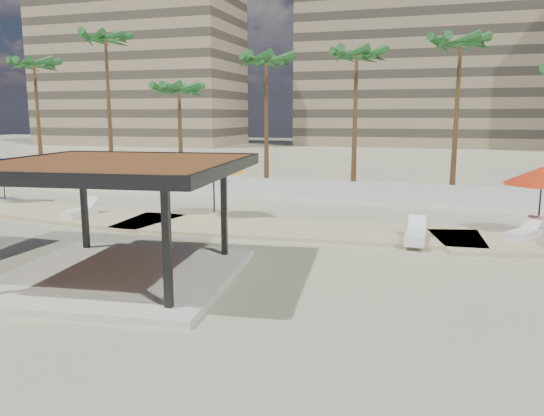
{
  "coord_description": "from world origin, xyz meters",
  "views": [
    {
      "loc": [
        8.07,
        -15.21,
        5.11
      ],
      "look_at": [
        1.77,
        4.91,
        1.4
      ],
      "focal_mm": 35.0,
      "sensor_mm": 36.0,
      "label": 1
    }
  ],
  "objects_px": {
    "umbrella_c": "(542,176)",
    "lounger_d": "(524,233)",
    "pavilion_central": "(117,209)",
    "lounger_b": "(416,236)",
    "lounger_a": "(80,212)"
  },
  "relations": [
    {
      "from": "umbrella_c",
      "to": "lounger_d",
      "type": "xyz_separation_m",
      "value": [
        -0.7,
        -1.27,
        -2.23
      ]
    },
    {
      "from": "umbrella_c",
      "to": "lounger_b",
      "type": "relative_size",
      "value": 1.82
    },
    {
      "from": "lounger_a",
      "to": "lounger_d",
      "type": "height_order",
      "value": "lounger_a"
    },
    {
      "from": "pavilion_central",
      "to": "lounger_d",
      "type": "distance_m",
      "value": 15.89
    },
    {
      "from": "pavilion_central",
      "to": "lounger_b",
      "type": "xyz_separation_m",
      "value": [
        8.73,
        7.25,
        -1.86
      ]
    },
    {
      "from": "pavilion_central",
      "to": "umbrella_c",
      "type": "relative_size",
      "value": 1.99
    },
    {
      "from": "lounger_b",
      "to": "pavilion_central",
      "type": "bearing_deg",
      "value": 130.35
    },
    {
      "from": "lounger_d",
      "to": "lounger_b",
      "type": "bearing_deg",
      "value": 146.59
    },
    {
      "from": "lounger_d",
      "to": "umbrella_c",
      "type": "bearing_deg",
      "value": 4.02
    },
    {
      "from": "pavilion_central",
      "to": "lounger_b",
      "type": "bearing_deg",
      "value": 32.87
    },
    {
      "from": "pavilion_central",
      "to": "umbrella_c",
      "type": "height_order",
      "value": "pavilion_central"
    },
    {
      "from": "pavilion_central",
      "to": "lounger_a",
      "type": "height_order",
      "value": "pavilion_central"
    },
    {
      "from": "lounger_d",
      "to": "pavilion_central",
      "type": "bearing_deg",
      "value": 158.14
    },
    {
      "from": "lounger_a",
      "to": "lounger_d",
      "type": "bearing_deg",
      "value": -84.44
    },
    {
      "from": "pavilion_central",
      "to": "lounger_a",
      "type": "bearing_deg",
      "value": 126.55
    }
  ]
}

